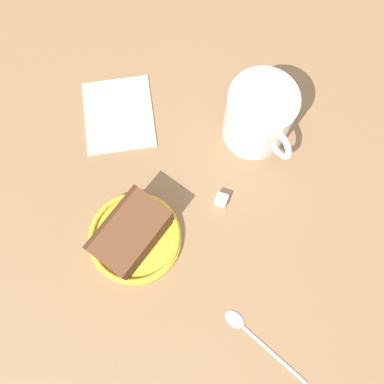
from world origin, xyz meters
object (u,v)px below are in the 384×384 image
tea_mug (259,116)px  teaspoon (249,332)px  sugar_cube (221,200)px  small_plate (135,238)px  folded_napkin (119,114)px  cake_slice (131,233)px

tea_mug → teaspoon: 30.47cm
teaspoon → sugar_cube: sugar_cube is taller
small_plate → sugar_cube: same height
teaspoon → folded_napkin: teaspoon is taller
sugar_cube → teaspoon: bearing=-88.1°
folded_napkin → teaspoon: bearing=-68.1°
tea_mug → folded_napkin: tea_mug is taller
cake_slice → teaspoon: 21.24cm
tea_mug → folded_napkin: size_ratio=0.96×
cake_slice → small_plate: bearing=-45.5°
small_plate → sugar_cube: size_ratio=7.77×
sugar_cube → cake_slice: bearing=-165.6°
small_plate → tea_mug: bearing=34.5°
cake_slice → sugar_cube: 14.21cm
teaspoon → folded_napkin: bearing=111.9°
small_plate → sugar_cube: (13.33, 3.65, 0.01)cm
small_plate → folded_napkin: 20.22cm
small_plate → folded_napkin: bearing=91.0°
small_plate → teaspoon: size_ratio=1.18×
tea_mug → folded_napkin: (-20.72, 6.18, -5.19)cm
small_plate → folded_napkin: small_plate is taller
teaspoon → small_plate: bearing=132.4°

